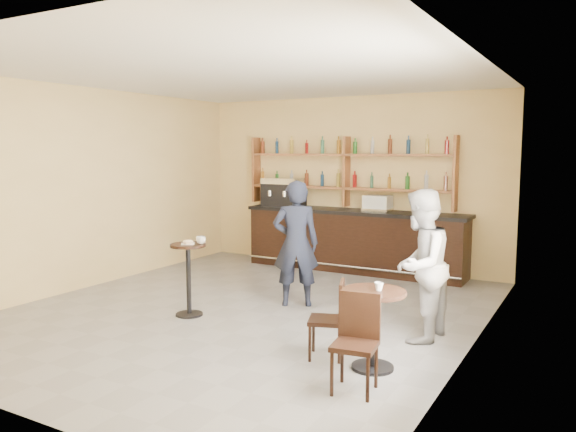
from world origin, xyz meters
The scene contains 23 objects.
floor centered at (0.00, 0.00, 0.00)m, with size 7.00×7.00×0.00m, color slate.
ceiling centered at (0.00, 0.00, 3.20)m, with size 7.00×7.00×0.00m, color white.
wall_back centered at (0.00, 3.50, 1.60)m, with size 7.00×7.00×0.00m, color #F6D48C.
wall_front centered at (0.00, -3.50, 1.60)m, with size 7.00×7.00×0.00m, color #F6D48C.
wall_left centered at (-3.00, 0.00, 1.60)m, with size 7.00×7.00×0.00m, color #F6D48C.
wall_right centered at (3.00, 0.00, 1.60)m, with size 7.00×7.00×0.00m, color #F6D48C.
window_pane centered at (2.99, -1.20, 1.70)m, with size 2.00×2.00×0.00m, color white.
window_frame centered at (2.99, -1.20, 1.70)m, with size 0.04×1.70×2.10m, color black, non-canonical shape.
shelf_unit centered at (0.00, 3.37, 1.81)m, with size 4.00×0.26×1.40m, color brown, non-canonical shape.
liquor_bottles centered at (0.00, 3.37, 1.98)m, with size 3.68×0.10×1.00m, color #8C5919, non-canonical shape.
bar_counter centered at (0.26, 3.15, 0.56)m, with size 4.15×0.81×1.12m, color black, non-canonical shape.
espresso_machine centered at (-1.23, 3.15, 1.40)m, with size 0.76×0.49×0.54m, color black, non-canonical shape.
pastry_case centered at (0.71, 3.15, 1.26)m, with size 0.47×0.38×0.28m, color silver, non-canonical shape.
pedestal_table centered at (-0.56, -0.55, 0.49)m, with size 0.47×0.47×0.97m, color black, non-canonical shape.
napkin centered at (-0.56, -0.55, 0.97)m, with size 0.17×0.17×0.00m, color white.
donut centered at (-0.55, -0.56, 1.00)m, with size 0.13×0.13×0.05m, color #E59954.
cup_pedestal centered at (-0.42, -0.45, 1.02)m, with size 0.13×0.13×0.10m, color white.
man_main centered at (0.44, 0.59, 0.89)m, with size 0.65×0.43×1.79m, color black.
cafe_table centered at (2.26, -1.09, 0.41)m, with size 0.64×0.64×0.82m, color black, non-canonical shape.
cup_cafe centered at (2.31, -1.09, 0.86)m, with size 0.09×0.09×0.08m, color white.
chair_west centered at (1.71, -1.04, 0.42)m, with size 0.36×0.36×0.84m, color black, non-canonical shape.
chair_south centered at (2.31, -1.69, 0.45)m, with size 0.39×0.39×0.90m, color black, non-canonical shape.
patron_second centered at (2.40, 0.02, 0.88)m, with size 0.86×0.67×1.77m, color #939297.
Camera 1 is at (4.20, -6.28, 2.21)m, focal length 35.00 mm.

